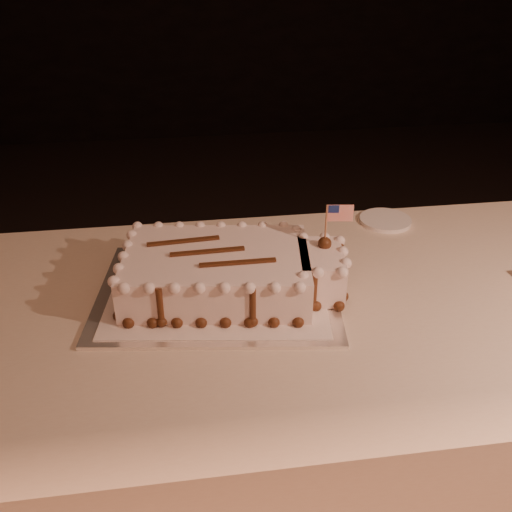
{
  "coord_description": "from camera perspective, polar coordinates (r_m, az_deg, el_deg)",
  "views": [
    {
      "loc": [
        -0.43,
        -0.33,
        1.41
      ],
      "look_at": [
        -0.29,
        0.65,
        0.83
      ],
      "focal_mm": 40.0,
      "sensor_mm": 36.0,
      "label": 1
    }
  ],
  "objects": [
    {
      "name": "banquet_table",
      "position": [
        1.46,
        12.22,
        -16.06
      ],
      "size": [
        2.4,
        0.8,
        0.75
      ],
      "primitive_type": "cube",
      "color": "beige",
      "rests_on": "ground"
    },
    {
      "name": "cake_board",
      "position": [
        1.19,
        -3.83,
        -3.61
      ],
      "size": [
        0.54,
        0.43,
        0.01
      ],
      "primitive_type": "cube",
      "rotation": [
        0.0,
        0.0,
        -0.14
      ],
      "color": "white",
      "rests_on": "banquet_table"
    },
    {
      "name": "sheet_cake",
      "position": [
        1.16,
        -2.64,
        -1.55
      ],
      "size": [
        0.48,
        0.31,
        0.18
      ],
      "color": "white",
      "rests_on": "doily"
    },
    {
      "name": "side_plate",
      "position": [
        1.51,
        12.8,
        3.5
      ],
      "size": [
        0.13,
        0.13,
        0.01
      ],
      "primitive_type": "cylinder",
      "color": "white",
      "rests_on": "banquet_table"
    },
    {
      "name": "doily",
      "position": [
        1.18,
        -3.84,
        -3.41
      ],
      "size": [
        0.48,
        0.39,
        0.0
      ],
      "primitive_type": "cube",
      "rotation": [
        0.0,
        0.0,
        -0.14
      ],
      "color": "white",
      "rests_on": "cake_board"
    }
  ]
}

